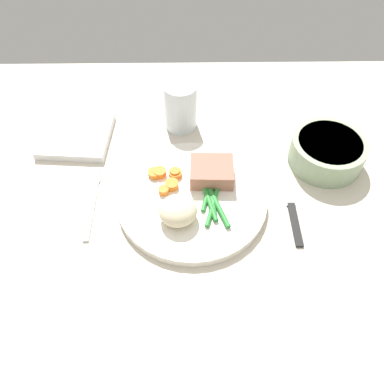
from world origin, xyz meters
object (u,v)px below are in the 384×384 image
Objects in this scene: napkin at (76,135)px; fork at (93,202)px; meat_portion at (212,172)px; salad_bowl at (327,151)px; dinner_plate at (192,198)px; knife at (290,201)px; water_glass at (181,109)px.

fork is at bearing -71.56° from napkin.
napkin is at bearing 155.50° from meat_portion.
napkin is at bearing 107.68° from fork.
fork is 45.15cm from salad_bowl.
dinner_plate is at bearing -35.20° from napkin.
meat_portion is 22.29cm from fork.
meat_portion is at bearing -166.93° from salad_bowl.
fork is (-21.63, -4.50, -2.98)cm from meat_portion.
dinner_plate is at bearing -130.60° from meat_portion.
fork is 1.18× the size of salad_bowl.
napkin is (-49.65, 7.23, -2.27)cm from salad_bowl.
dinner_plate is at bearing 174.84° from knife.
water_glass is 0.72× the size of salad_bowl.
water_glass reaches higher than fork.
knife is at bearing -46.34° from water_glass.
water_glass is (-2.04, 20.50, 3.55)cm from dinner_plate.
knife is 1.46× the size of salad_bowl.
salad_bowl is at bearing -21.51° from water_glass.
napkin is (-21.59, -3.82, -3.55)cm from water_glass.
water_glass is at bearing 95.69° from dinner_plate.
dinner_plate and napkin have the same top height.
salad_bowl is (26.01, 9.44, 2.27)cm from dinner_plate.
water_glass is at bearing 158.49° from salad_bowl.
knife is at bearing -17.76° from meat_portion.
meat_portion is at bearing 11.00° from fork.
knife is (17.79, -0.29, -0.60)cm from dinner_plate.
napkin is (-23.63, 16.67, -0.01)cm from dinner_plate.
dinner_plate is 6.08cm from meat_portion.
napkin reaches higher than knife.
napkin is (-5.65, 16.93, 0.59)cm from fork.
knife is 13.05cm from salad_bowl.
fork is at bearing -167.57° from salad_bowl.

